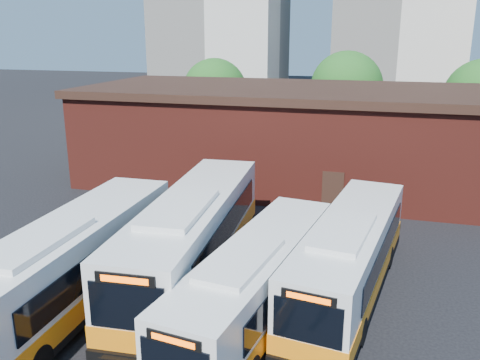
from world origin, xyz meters
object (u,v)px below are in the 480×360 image
(bus_west, at_px, (67,272))
(bus_east, at_px, (256,287))
(bus_midwest, at_px, (193,239))
(bus_mideast, at_px, (349,259))

(bus_west, height_order, bus_east, bus_west)
(bus_midwest, bearing_deg, bus_west, -134.48)
(bus_east, bearing_deg, bus_midwest, 148.73)
(bus_mideast, bearing_deg, bus_midwest, -169.86)
(bus_east, bearing_deg, bus_mideast, 53.58)
(bus_midwest, relative_size, bus_mideast, 1.13)
(bus_midwest, height_order, bus_mideast, bus_midwest)
(bus_west, distance_m, bus_east, 6.81)
(bus_midwest, xyz_separation_m, bus_east, (3.37, -2.76, -0.27))
(bus_midwest, distance_m, bus_mideast, 6.31)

